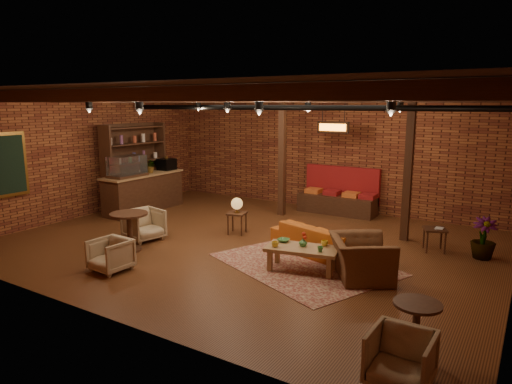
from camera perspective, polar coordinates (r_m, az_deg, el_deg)
The scene contains 28 objects.
floor at distance 9.89m, azimuth -1.02°, elevation -6.33°, with size 10.00×10.00×0.00m, color #371D0D.
ceiling at distance 9.44m, azimuth -1.09°, elevation 12.55°, with size 10.00×8.00×0.02m, color black.
wall_back at distance 13.05m, azimuth 8.58°, elevation 4.95°, with size 10.00×0.02×3.20m, color maroon.
wall_front at distance 6.60m, azimuth -20.31°, elevation -1.43°, with size 10.00×0.02×3.20m, color maroon.
wall_left at distance 12.93m, azimuth -20.04°, elevation 4.36°, with size 0.02×8.00×3.20m, color maroon.
ceiling_beams at distance 9.44m, azimuth -1.09°, elevation 11.82°, with size 9.80×6.40×0.22m, color #321A10, non-canonical shape.
ceiling_pipe at distance 10.82m, azimuth 3.62°, elevation 10.47°, with size 0.12×0.12×9.60m, color black.
post_left at distance 12.06m, azimuth 3.29°, elevation 4.57°, with size 0.16×0.16×3.20m, color #321A10.
post_right at distance 10.28m, azimuth 18.51°, elevation 2.91°, with size 0.16×0.16×3.20m, color #321A10.
service_counter at distance 13.02m, azimuth -13.90°, elevation 1.18°, with size 0.80×2.50×1.60m, color #321A10, non-canonical shape.
plant_counter at distance 13.02m, azimuth -13.05°, elevation 3.09°, with size 0.35×0.39×0.30m, color #337F33.
shelving_hutch at distance 13.31m, azimuth -14.88°, elevation 3.09°, with size 0.52×2.00×2.40m, color #321A10, non-canonical shape.
chalkboard_menu at distance 11.61m, azimuth -28.75°, elevation 2.99°, with size 0.08×0.96×1.46m, color black.
banquette at distance 12.57m, azimuth 10.13°, elevation -0.40°, with size 2.10×0.70×1.00m, color maroon, non-canonical shape.
service_sign at distance 11.93m, azimuth 9.61°, elevation 7.98°, with size 0.86×0.06×0.30m, color orange.
ceiling_spotlights at distance 9.44m, azimuth -1.08°, elevation 10.48°, with size 6.40×4.40×0.28m, color black, non-canonical shape.
rug at distance 8.63m, azimuth 6.05°, elevation -8.97°, with size 3.06×2.34×0.01m, color maroon.
sofa at distance 9.08m, azimuth 8.33°, elevation -5.99°, with size 2.11×0.83×0.62m, color #B15218.
coffee_table at distance 8.22m, azimuth 5.72°, elevation -7.18°, with size 1.37×0.88×0.69m.
side_table_lamp at distance 10.40m, azimuth -2.40°, elevation -1.81°, with size 0.49×0.49×0.84m.
round_table_left at distance 9.57m, azimuth -15.55°, elevation -4.02°, with size 0.75×0.75×0.78m.
armchair_a at distance 10.28m, azimuth -13.85°, elevation -3.81°, with size 0.73×0.68×0.75m, color beige.
armchair_b at distance 8.58m, azimuth -17.74°, elevation -7.33°, with size 0.62×0.59×0.64m, color beige.
armchair_right at distance 8.00m, azimuth 13.03°, elevation -7.23°, with size 1.10×0.71×0.96m, color brown.
side_table_book at distance 9.89m, azimuth 21.46°, elevation -4.44°, with size 0.56×0.56×0.50m.
round_table_right at distance 5.87m, azimuth 19.42°, elevation -14.88°, with size 0.56×0.56×0.66m.
armchair_far at distance 5.31m, azimuth 17.63°, elevation -18.98°, with size 0.64×0.60×0.66m, color beige.
plant_tall at distance 9.64m, azimuth 26.97°, elevation -0.58°, with size 1.35×1.35×2.42m, color #4C7F4C.
Camera 1 is at (5.14, -7.92, 2.94)m, focal length 32.00 mm.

